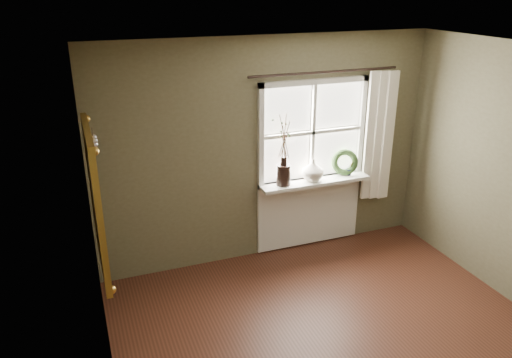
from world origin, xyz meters
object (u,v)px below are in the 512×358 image
object	(u,v)px
dark_jug	(283,175)
gilt_mirror	(95,200)
cream_vase	(313,170)
wreath	(344,165)

from	to	relation	value
dark_jug	gilt_mirror	size ratio (longest dim) A/B	0.20
dark_jug	cream_vase	xyz separation A→B (m)	(0.38, 0.00, 0.01)
wreath	dark_jug	bearing A→B (deg)	-152.12
cream_vase	gilt_mirror	distance (m)	2.68
cream_vase	gilt_mirror	world-z (taller)	gilt_mirror
dark_jug	wreath	world-z (taller)	wreath
dark_jug	gilt_mirror	bearing A→B (deg)	-156.19
cream_vase	gilt_mirror	xyz separation A→B (m)	(-2.48, -0.93, 0.39)
wreath	gilt_mirror	distance (m)	3.11
dark_jug	cream_vase	bearing A→B (deg)	0.00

